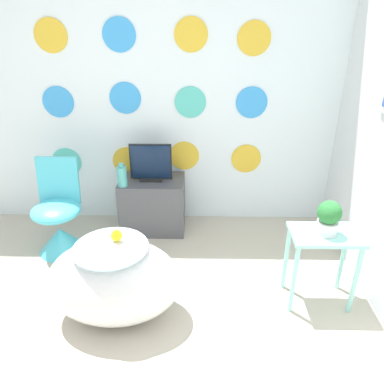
% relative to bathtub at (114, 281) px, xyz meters
% --- Properties ---
extents(wall_back_dotted, '(4.21, 0.05, 2.60)m').
position_rel_bathtub_xyz_m(wall_back_dotted, '(0.15, 1.36, 1.01)').
color(wall_back_dotted, white).
rests_on(wall_back_dotted, ground_plane).
extents(bathtub, '(0.86, 0.57, 0.56)m').
position_rel_bathtub_xyz_m(bathtub, '(0.00, 0.00, 0.00)').
color(bathtub, white).
rests_on(bathtub, ground_plane).
extents(rubber_duck, '(0.07, 0.08, 0.09)m').
position_rel_bathtub_xyz_m(rubber_duck, '(0.03, 0.05, 0.32)').
color(rubber_duck, yellow).
rests_on(rubber_duck, bathtub).
extents(chair, '(0.40, 0.40, 0.79)m').
position_rel_bathtub_xyz_m(chair, '(-0.62, 0.75, -0.03)').
color(chair, '#4CC6DB').
rests_on(chair, ground_plane).
extents(tv_cabinet, '(0.57, 0.38, 0.50)m').
position_rel_bathtub_xyz_m(tv_cabinet, '(0.12, 1.12, -0.03)').
color(tv_cabinet, '#4C4C51').
rests_on(tv_cabinet, ground_plane).
extents(tv, '(0.37, 0.12, 0.33)m').
position_rel_bathtub_xyz_m(tv, '(0.12, 1.12, 0.36)').
color(tv, black).
rests_on(tv, tv_cabinet).
extents(vase, '(0.08, 0.08, 0.20)m').
position_rel_bathtub_xyz_m(vase, '(-0.11, 0.98, 0.31)').
color(vase, '#51B2AD').
rests_on(vase, tv_cabinet).
extents(side_table, '(0.45, 0.29, 0.55)m').
position_rel_bathtub_xyz_m(side_table, '(1.37, 0.18, 0.14)').
color(side_table, '#99E0D8').
rests_on(side_table, ground_plane).
extents(potted_plant_left, '(0.15, 0.15, 0.23)m').
position_rel_bathtub_xyz_m(potted_plant_left, '(1.37, 0.18, 0.39)').
color(potted_plant_left, white).
rests_on(potted_plant_left, side_table).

